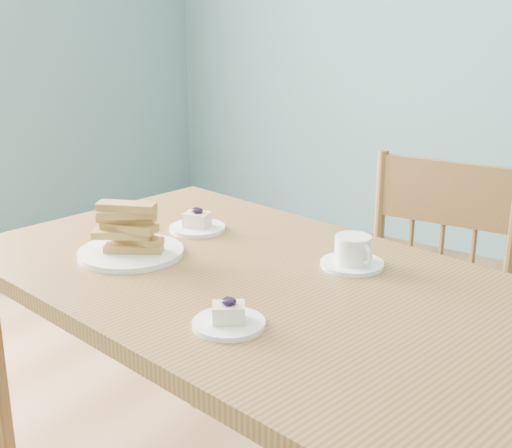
% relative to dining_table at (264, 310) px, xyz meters
% --- Properties ---
extents(dining_table, '(1.52, 1.01, 0.76)m').
position_rel_dining_table_xyz_m(dining_table, '(0.00, 0.00, 0.00)').
color(dining_table, olive).
rests_on(dining_table, ground).
extents(dining_chair, '(0.46, 0.44, 0.93)m').
position_rel_dining_table_xyz_m(dining_chair, '(0.16, 0.55, -0.21)').
color(dining_chair, olive).
rests_on(dining_chair, ground).
extents(cheesecake_plate_near, '(0.14, 0.14, 0.06)m').
position_rel_dining_table_xyz_m(cheesecake_plate_near, '(0.08, -0.23, 0.09)').
color(cheesecake_plate_near, white).
rests_on(cheesecake_plate_near, dining_table).
extents(cheesecake_plate_far, '(0.15, 0.15, 0.06)m').
position_rel_dining_table_xyz_m(cheesecake_plate_far, '(-0.34, 0.17, 0.09)').
color(cheesecake_plate_far, white).
rests_on(cheesecake_plate_far, dining_table).
extents(coffee_cup, '(0.15, 0.15, 0.07)m').
position_rel_dining_table_xyz_m(coffee_cup, '(0.12, 0.18, 0.11)').
color(coffee_cup, white).
rests_on(coffee_cup, dining_table).
extents(biscotti_plate, '(0.25, 0.25, 0.13)m').
position_rel_dining_table_xyz_m(biscotti_plate, '(-0.34, -0.07, 0.12)').
color(biscotti_plate, white).
rests_on(biscotti_plate, dining_table).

